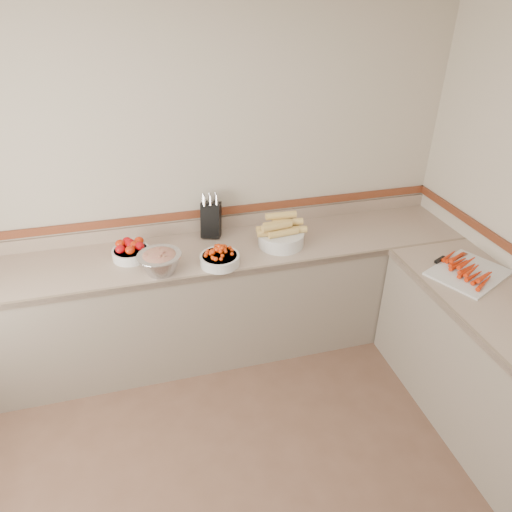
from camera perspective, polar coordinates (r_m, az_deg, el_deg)
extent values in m
plane|color=#BCB09B|center=(3.42, -8.57, 8.98)|extent=(4.00, 0.00, 4.00)
cube|color=gray|center=(3.32, -7.29, 0.22)|extent=(4.00, 0.65, 0.04)
cube|color=gray|center=(3.57, -6.82, -6.00)|extent=(4.00, 0.63, 0.86)
cube|color=#7A6652|center=(3.05, -6.42, -2.70)|extent=(4.00, 0.02, 0.04)
cube|color=gray|center=(3.56, -8.12, 3.69)|extent=(4.00, 0.02, 0.10)
cube|color=brown|center=(3.51, -8.23, 5.12)|extent=(4.00, 0.02, 0.06)
cube|color=black|center=(2.82, 27.41, -11.94)|extent=(0.02, 0.58, 0.06)
cylinder|color=silver|center=(2.87, 27.02, -13.13)|extent=(0.02, 0.50, 0.02)
cube|color=black|center=(3.46, -5.63, 4.55)|extent=(0.19, 0.21, 0.28)
cylinder|color=silver|center=(3.35, -6.46, 6.80)|extent=(0.03, 0.04, 0.07)
cylinder|color=silver|center=(3.36, -5.69, 6.89)|extent=(0.03, 0.04, 0.07)
cylinder|color=silver|center=(3.37, -4.92, 6.98)|extent=(0.03, 0.04, 0.07)
cylinder|color=silver|center=(3.38, -6.54, 6.99)|extent=(0.03, 0.04, 0.07)
cylinder|color=silver|center=(3.39, -5.77, 7.08)|extent=(0.03, 0.04, 0.07)
cylinder|color=silver|center=(3.39, -5.01, 7.17)|extent=(0.03, 0.04, 0.07)
cylinder|color=silver|center=(3.41, -6.62, 7.17)|extent=(0.03, 0.04, 0.07)
cylinder|color=silver|center=(3.41, -5.86, 7.26)|extent=(0.03, 0.04, 0.07)
cylinder|color=silver|center=(3.42, -5.09, 7.35)|extent=(0.03, 0.04, 0.07)
cylinder|color=silver|center=(3.31, -15.35, 0.30)|extent=(0.26, 0.26, 0.07)
torus|color=silver|center=(3.30, -15.42, 0.73)|extent=(0.26, 0.26, 0.01)
cylinder|color=white|center=(3.30, -15.42, 0.73)|extent=(0.23, 0.23, 0.01)
ellipsoid|color=#B1070C|center=(3.25, -16.61, 0.82)|extent=(0.07, 0.07, 0.06)
ellipsoid|color=red|center=(3.22, -15.47, 0.71)|extent=(0.07, 0.07, 0.06)
ellipsoid|color=#B1070C|center=(3.26, -14.36, 1.19)|extent=(0.07, 0.07, 0.06)
ellipsoid|color=red|center=(3.32, -16.62, 1.47)|extent=(0.07, 0.07, 0.06)
ellipsoid|color=#B1070C|center=(3.29, -15.51, 1.37)|extent=(0.07, 0.07, 0.06)
ellipsoid|color=red|center=(3.32, -14.42, 1.83)|extent=(0.07, 0.07, 0.06)
ellipsoid|color=#B1070C|center=(3.34, -15.82, 1.79)|extent=(0.07, 0.07, 0.06)
ellipsoid|color=red|center=(3.28, -14.98, 1.29)|extent=(0.07, 0.07, 0.06)
ellipsoid|color=#B1070C|center=(3.32, -15.52, 1.62)|extent=(0.07, 0.07, 0.06)
cylinder|color=silver|center=(3.13, -4.54, -0.46)|extent=(0.27, 0.27, 0.07)
torus|color=silver|center=(3.12, -4.57, 0.00)|extent=(0.27, 0.27, 0.01)
cylinder|color=white|center=(3.12, -4.57, 0.00)|extent=(0.24, 0.24, 0.01)
sphere|color=red|center=(3.15, -3.86, 1.10)|extent=(0.03, 0.03, 0.03)
sphere|color=red|center=(3.09, -3.82, 0.69)|extent=(0.03, 0.03, 0.03)
sphere|color=red|center=(3.14, -4.70, 1.19)|extent=(0.03, 0.03, 0.03)
sphere|color=red|center=(3.05, -4.95, 0.16)|extent=(0.03, 0.03, 0.03)
sphere|color=red|center=(3.09, -4.77, 0.95)|extent=(0.03, 0.03, 0.03)
sphere|color=red|center=(3.09, -4.57, 0.86)|extent=(0.03, 0.03, 0.03)
sphere|color=red|center=(3.05, -3.24, -0.09)|extent=(0.03, 0.03, 0.03)
sphere|color=red|center=(3.09, -4.57, 1.15)|extent=(0.03, 0.03, 0.03)
sphere|color=red|center=(3.13, -4.53, 1.23)|extent=(0.03, 0.03, 0.03)
sphere|color=red|center=(3.07, -5.30, 0.60)|extent=(0.03, 0.03, 0.03)
sphere|color=red|center=(3.10, -4.10, 0.81)|extent=(0.03, 0.03, 0.03)
sphere|color=red|center=(3.06, -3.52, 0.19)|extent=(0.03, 0.03, 0.03)
sphere|color=red|center=(3.04, -4.22, 0.03)|extent=(0.03, 0.03, 0.03)
sphere|color=red|center=(3.18, -4.47, 1.27)|extent=(0.03, 0.03, 0.03)
sphere|color=red|center=(3.09, -4.67, 1.02)|extent=(0.03, 0.03, 0.03)
sphere|color=red|center=(3.07, -4.20, 0.70)|extent=(0.03, 0.03, 0.03)
sphere|color=red|center=(3.10, -4.80, 0.85)|extent=(0.03, 0.03, 0.03)
sphere|color=red|center=(3.12, -3.74, 0.98)|extent=(0.03, 0.03, 0.03)
sphere|color=red|center=(3.05, -5.75, -0.13)|extent=(0.03, 0.03, 0.03)
sphere|color=red|center=(3.05, -6.02, -0.19)|extent=(0.03, 0.03, 0.03)
sphere|color=red|center=(3.07, -5.49, 0.52)|extent=(0.03, 0.03, 0.03)
sphere|color=red|center=(3.03, -4.88, -0.34)|extent=(0.03, 0.03, 0.03)
sphere|color=red|center=(3.15, -5.68, 0.95)|extent=(0.03, 0.03, 0.03)
sphere|color=red|center=(3.06, -3.29, 0.17)|extent=(0.03, 0.03, 0.03)
sphere|color=red|center=(3.06, -4.46, 0.54)|extent=(0.03, 0.03, 0.03)
sphere|color=red|center=(3.11, -6.41, 0.33)|extent=(0.03, 0.03, 0.03)
sphere|color=red|center=(3.06, -3.08, 0.10)|extent=(0.03, 0.03, 0.03)
sphere|color=red|center=(3.07, -3.22, 0.16)|extent=(0.03, 0.03, 0.03)
sphere|color=red|center=(3.10, -4.86, 0.92)|extent=(0.03, 0.03, 0.03)
sphere|color=red|center=(3.15, -4.14, 1.24)|extent=(0.03, 0.03, 0.03)
sphere|color=red|center=(3.08, -5.89, 0.34)|extent=(0.03, 0.03, 0.03)
sphere|color=red|center=(3.09, -3.86, 0.77)|extent=(0.03, 0.03, 0.03)
sphere|color=red|center=(3.09, -4.85, 0.93)|extent=(0.03, 0.03, 0.03)
sphere|color=red|center=(3.14, -4.23, 1.09)|extent=(0.03, 0.03, 0.03)
sphere|color=red|center=(3.09, -4.74, 1.16)|extent=(0.03, 0.03, 0.03)
sphere|color=red|center=(3.14, -3.81, 1.11)|extent=(0.03, 0.03, 0.03)
sphere|color=red|center=(3.07, -3.02, 0.24)|extent=(0.03, 0.03, 0.03)
sphere|color=red|center=(3.15, -3.37, 1.03)|extent=(0.03, 0.03, 0.03)
sphere|color=red|center=(3.09, -4.44, 0.86)|extent=(0.03, 0.03, 0.03)
sphere|color=red|center=(3.04, -3.24, -0.20)|extent=(0.03, 0.03, 0.03)
sphere|color=red|center=(3.10, -4.46, 1.04)|extent=(0.03, 0.03, 0.03)
sphere|color=red|center=(3.09, -4.53, 1.20)|extent=(0.03, 0.03, 0.03)
cylinder|color=silver|center=(3.35, 3.14, 2.18)|extent=(0.34, 0.34, 0.10)
torus|color=silver|center=(3.33, 3.16, 2.85)|extent=(0.34, 0.34, 0.01)
cylinder|color=tan|center=(3.28, 2.08, 2.98)|extent=(0.22, 0.06, 0.05)
cylinder|color=tan|center=(3.28, 3.44, 2.91)|extent=(0.23, 0.07, 0.05)
cylinder|color=tan|center=(3.33, 4.46, 3.32)|extent=(0.23, 0.09, 0.05)
cylinder|color=tan|center=(3.34, 1.94, 3.53)|extent=(0.23, 0.06, 0.05)
cylinder|color=tan|center=(3.38, 3.53, 3.81)|extent=(0.23, 0.11, 0.05)
cylinder|color=tan|center=(3.29, 2.83, 4.03)|extent=(0.23, 0.07, 0.05)
cylinder|color=tan|center=(3.32, 3.96, 4.28)|extent=(0.23, 0.08, 0.05)
cylinder|color=tan|center=(3.30, 3.14, 5.09)|extent=(0.23, 0.06, 0.05)
cylinder|color=tan|center=(3.26, 2.63, 3.73)|extent=(0.23, 0.08, 0.05)
cylinder|color=#B2B2BA|center=(3.08, -11.88, -0.92)|extent=(0.29, 0.29, 0.14)
torus|color=#B2B2BA|center=(3.05, -12.00, 0.08)|extent=(0.29, 0.29, 0.01)
ellipsoid|color=#A51248|center=(3.06, -11.98, -0.09)|extent=(0.24, 0.24, 0.08)
cube|color=#A51248|center=(2.99, -11.34, -0.11)|extent=(0.03, 0.03, 0.02)
cube|color=#90A952|center=(3.02, -12.15, -0.11)|extent=(0.02, 0.02, 0.02)
cube|color=#A51248|center=(3.04, -13.55, 0.03)|extent=(0.02, 0.02, 0.02)
cube|color=#90A952|center=(3.07, -12.85, 0.50)|extent=(0.03, 0.03, 0.02)
cube|color=#A51248|center=(3.04, -12.06, 0.37)|extent=(0.03, 0.03, 0.02)
cube|color=#90A952|center=(2.99, -11.95, -0.04)|extent=(0.03, 0.03, 0.02)
cube|color=#A51248|center=(3.07, -12.58, 0.41)|extent=(0.03, 0.03, 0.02)
cube|color=#90A952|center=(3.09, -12.03, 0.86)|extent=(0.03, 0.03, 0.02)
cube|color=#A51248|center=(3.02, -11.67, 0.35)|extent=(0.03, 0.03, 0.02)
cube|color=#90A952|center=(3.03, -11.49, 0.41)|extent=(0.03, 0.03, 0.02)
cube|color=#A51248|center=(3.07, -12.22, 0.60)|extent=(0.02, 0.02, 0.02)
cube|color=#90A952|center=(3.04, -11.95, 0.24)|extent=(0.03, 0.03, 0.02)
cube|color=#A51248|center=(3.04, -11.78, 0.48)|extent=(0.03, 0.03, 0.02)
cube|color=#90A952|center=(2.99, -11.98, -0.12)|extent=(0.02, 0.02, 0.02)
cube|color=silver|center=(3.35, 25.02, -1.91)|extent=(0.61, 0.55, 0.01)
cone|color=red|center=(3.24, 26.70, -2.99)|extent=(0.19, 0.11, 0.03)
cone|color=red|center=(3.25, 26.50, -2.35)|extent=(0.19, 0.11, 0.03)
cone|color=red|center=(3.28, 26.10, -2.46)|extent=(0.19, 0.11, 0.03)
cone|color=red|center=(3.29, 25.80, -2.20)|extent=(0.19, 0.11, 0.03)
cone|color=red|center=(3.30, 25.60, -1.57)|extent=(0.19, 0.11, 0.03)
cone|color=red|center=(3.33, 25.21, -1.68)|extent=(0.19, 0.11, 0.03)
cone|color=red|center=(3.35, 24.93, -1.43)|extent=(0.19, 0.11, 0.03)
cone|color=red|center=(3.35, 24.74, -0.81)|extent=(0.19, 0.11, 0.03)
cone|color=red|center=(3.38, 24.36, -0.93)|extent=(0.19, 0.11, 0.03)
cone|color=red|center=(3.40, 24.08, -0.68)|extent=(0.19, 0.11, 0.03)
cone|color=red|center=(3.41, 23.90, -0.07)|extent=(0.19, 0.11, 0.03)
cone|color=red|center=(3.44, 23.54, -0.20)|extent=(0.19, 0.11, 0.03)
cone|color=red|center=(3.46, 23.27, 0.04)|extent=(0.19, 0.11, 0.03)
cube|color=silver|center=(3.48, 23.98, -0.19)|extent=(0.20, 0.12, 0.00)
cube|color=black|center=(3.39, 22.00, -0.43)|extent=(0.11, 0.07, 0.02)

